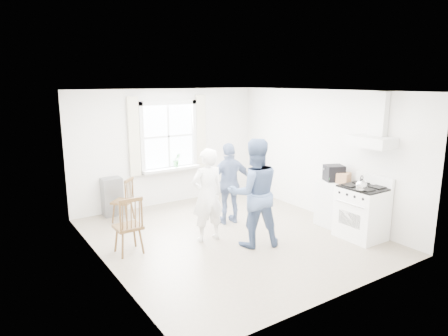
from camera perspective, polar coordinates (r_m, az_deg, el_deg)
room_shell at (r=6.99m, az=0.95°, el=0.24°), size 4.62×5.12×2.64m
window_assembly at (r=9.06m, az=-7.85°, el=3.95°), size 1.88×0.24×1.70m
range_hood at (r=7.38m, az=20.62°, el=4.82°), size 0.45×0.76×0.94m
shelf_unit at (r=8.67m, az=-15.68°, el=-3.97°), size 0.40×0.30×0.80m
gas_stove at (r=7.55m, az=19.09°, el=-5.96°), size 0.68×0.76×1.12m
kettle at (r=7.12m, az=19.01°, el=-2.36°), size 0.19×0.19×0.27m
low_cabinet at (r=8.03m, az=15.42°, el=-4.89°), size 0.50×0.55×0.90m
stereo_stack at (r=7.86m, az=15.43°, el=-0.70°), size 0.43×0.42×0.30m
cardboard_box at (r=7.79m, az=16.71°, el=-1.35°), size 0.34×0.30×0.18m
windsor_chair_a at (r=8.16m, az=-13.73°, el=-3.79°), size 0.53×0.53×0.90m
windsor_chair_b at (r=6.59m, az=-13.29°, el=-7.22°), size 0.42×0.41×0.98m
person_left at (r=6.94m, az=-2.40°, el=-3.90°), size 0.64×0.64×1.65m
person_mid at (r=6.73m, az=4.34°, el=-3.58°), size 1.16×1.16×1.85m
person_right at (r=7.80m, az=0.81°, el=-2.24°), size 1.09×1.09×1.60m
potted_plant at (r=9.11m, az=-6.75°, el=1.14°), size 0.19×0.19×0.32m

